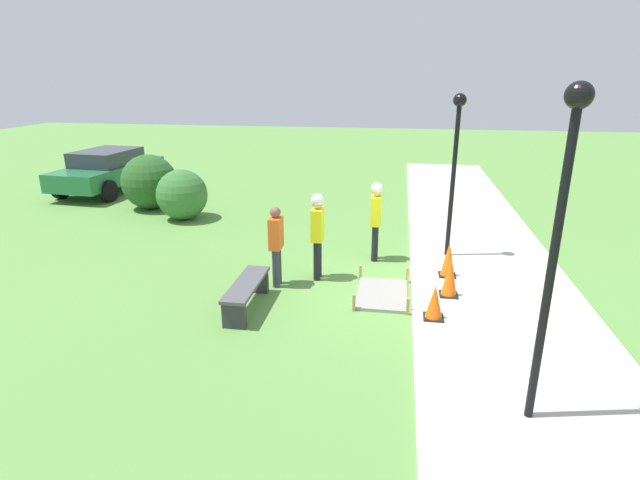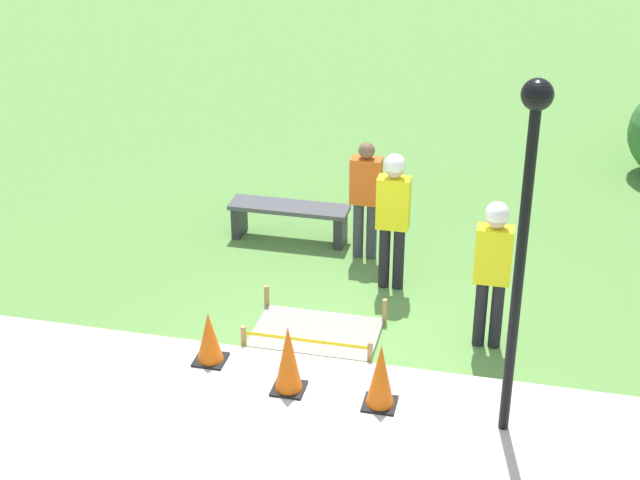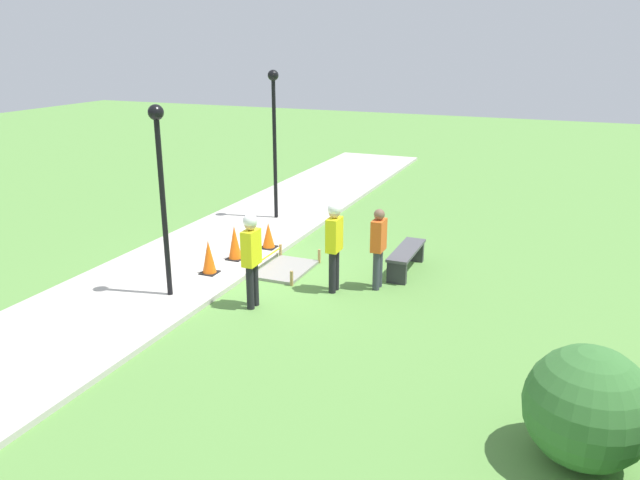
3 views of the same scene
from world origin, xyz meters
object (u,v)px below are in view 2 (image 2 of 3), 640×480
object	(u,v)px
traffic_cone_near_patch	(209,338)
traffic_cone_sidewalk_edge	(381,376)
worker_supervisor	(493,262)
park_bench	(289,216)
bystander_in_orange_shirt	(366,194)
traffic_cone_far_patch	(288,359)
worker_assistant	(393,209)
lamppost_near	(525,210)

from	to	relation	value
traffic_cone_near_patch	traffic_cone_sidewalk_edge	bearing A→B (deg)	-11.11
traffic_cone_near_patch	worker_supervisor	xyz separation A→B (m)	(2.91, 1.16, 0.67)
park_bench	worker_supervisor	size ratio (longest dim) A/B	0.92
traffic_cone_sidewalk_edge	bystander_in_orange_shirt	size ratio (longest dim) A/B	0.44
traffic_cone_far_patch	worker_supervisor	size ratio (longest dim) A/B	0.43
park_bench	bystander_in_orange_shirt	world-z (taller)	bystander_in_orange_shirt
traffic_cone_sidewalk_edge	worker_supervisor	size ratio (longest dim) A/B	0.40
worker_assistant	traffic_cone_far_patch	bearing A→B (deg)	-104.10
traffic_cone_sidewalk_edge	lamppost_near	size ratio (longest dim) A/B	0.20
worker_supervisor	bystander_in_orange_shirt	bearing A→B (deg)	133.64
traffic_cone_near_patch	bystander_in_orange_shirt	size ratio (longest dim) A/B	0.37
traffic_cone_near_patch	worker_supervisor	bearing A→B (deg)	21.71
worker_assistant	lamppost_near	size ratio (longest dim) A/B	0.51
worker_assistant	lamppost_near	distance (m)	3.45
lamppost_near	worker_assistant	bearing A→B (deg)	119.92
bystander_in_orange_shirt	traffic_cone_sidewalk_edge	bearing A→B (deg)	-76.75
traffic_cone_near_patch	bystander_in_orange_shirt	world-z (taller)	bystander_in_orange_shirt
traffic_cone_near_patch	park_bench	distance (m)	3.29
traffic_cone_sidewalk_edge	lamppost_near	xyz separation A→B (m)	(1.25, -0.09, 2.01)
traffic_cone_near_patch	park_bench	world-z (taller)	traffic_cone_near_patch
bystander_in_orange_shirt	traffic_cone_near_patch	bearing A→B (deg)	-110.91
worker_assistant	bystander_in_orange_shirt	distance (m)	0.90
traffic_cone_near_patch	lamppost_near	world-z (taller)	lamppost_near
traffic_cone_sidewalk_edge	worker_assistant	size ratio (longest dim) A/B	0.40
worker_supervisor	park_bench	bearing A→B (deg)	143.42
worker_supervisor	worker_assistant	size ratio (longest dim) A/B	1.00
park_bench	bystander_in_orange_shirt	xyz separation A→B (m)	(1.11, -0.29, 0.56)
traffic_cone_far_patch	worker_supervisor	world-z (taller)	worker_supervisor
worker_assistant	bystander_in_orange_shirt	bearing A→B (deg)	122.71
worker_assistant	worker_supervisor	bearing A→B (deg)	-40.70
lamppost_near	worker_supervisor	bearing A→B (deg)	100.05
traffic_cone_near_patch	bystander_in_orange_shirt	xyz separation A→B (m)	(1.15, 3.01, 0.52)
traffic_cone_near_patch	worker_assistant	size ratio (longest dim) A/B	0.33
park_bench	worker_supervisor	world-z (taller)	worker_supervisor
traffic_cone_sidewalk_edge	worker_supervisor	bearing A→B (deg)	57.97
traffic_cone_far_patch	lamppost_near	bearing A→B (deg)	-3.59
traffic_cone_near_patch	worker_assistant	world-z (taller)	worker_assistant
traffic_cone_sidewalk_edge	worker_assistant	bearing A→B (deg)	96.92
traffic_cone_far_patch	worker_assistant	size ratio (longest dim) A/B	0.42
traffic_cone_near_patch	traffic_cone_far_patch	world-z (taller)	traffic_cone_far_patch
worker_assistant	bystander_in_orange_shirt	world-z (taller)	worker_assistant
traffic_cone_far_patch	worker_assistant	bearing A→B (deg)	75.90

